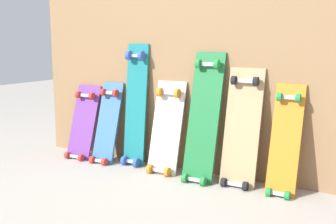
{
  "coord_description": "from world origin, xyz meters",
  "views": [
    {
      "loc": [
        1.42,
        -2.55,
        0.94
      ],
      "look_at": [
        0.0,
        -0.07,
        0.44
      ],
      "focal_mm": 43.7,
      "sensor_mm": 36.0,
      "label": 1
    }
  ],
  "objects_px": {
    "skateboard_teal": "(135,109)",
    "skateboard_green": "(203,122)",
    "skateboard_blue": "(107,127)",
    "skateboard_natural": "(241,133)",
    "skateboard_orange": "(285,145)",
    "skateboard_white": "(166,132)",
    "skateboard_purple": "(83,126)"
  },
  "relations": [
    {
      "from": "skateboard_white",
      "to": "skateboard_orange",
      "type": "bearing_deg",
      "value": -0.25
    },
    {
      "from": "skateboard_teal",
      "to": "skateboard_orange",
      "type": "xyz_separation_m",
      "value": [
        1.14,
        -0.05,
        -0.13
      ]
    },
    {
      "from": "skateboard_green",
      "to": "skateboard_white",
      "type": "bearing_deg",
      "value": 176.25
    },
    {
      "from": "skateboard_blue",
      "to": "skateboard_white",
      "type": "xyz_separation_m",
      "value": [
        0.53,
        0.01,
        0.02
      ]
    },
    {
      "from": "skateboard_green",
      "to": "skateboard_natural",
      "type": "height_order",
      "value": "skateboard_green"
    },
    {
      "from": "skateboard_natural",
      "to": "skateboard_orange",
      "type": "relative_size",
      "value": 1.12
    },
    {
      "from": "skateboard_natural",
      "to": "skateboard_orange",
      "type": "xyz_separation_m",
      "value": [
        0.29,
        -0.01,
        -0.05
      ]
    },
    {
      "from": "skateboard_white",
      "to": "skateboard_natural",
      "type": "relative_size",
      "value": 0.86
    },
    {
      "from": "skateboard_natural",
      "to": "skateboard_teal",
      "type": "bearing_deg",
      "value": 177.81
    },
    {
      "from": "skateboard_orange",
      "to": "skateboard_blue",
      "type": "bearing_deg",
      "value": -179.8
    },
    {
      "from": "skateboard_blue",
      "to": "skateboard_orange",
      "type": "height_order",
      "value": "skateboard_orange"
    },
    {
      "from": "skateboard_teal",
      "to": "skateboard_green",
      "type": "xyz_separation_m",
      "value": [
        0.59,
        -0.06,
        -0.03
      ]
    },
    {
      "from": "skateboard_purple",
      "to": "skateboard_blue",
      "type": "distance_m",
      "value": 0.25
    },
    {
      "from": "skateboard_green",
      "to": "skateboard_natural",
      "type": "bearing_deg",
      "value": 6.44
    },
    {
      "from": "skateboard_teal",
      "to": "skateboard_orange",
      "type": "relative_size",
      "value": 1.31
    },
    {
      "from": "skateboard_green",
      "to": "skateboard_orange",
      "type": "relative_size",
      "value": 1.25
    },
    {
      "from": "skateboard_purple",
      "to": "skateboard_blue",
      "type": "bearing_deg",
      "value": 0.04
    },
    {
      "from": "skateboard_green",
      "to": "skateboard_blue",
      "type": "bearing_deg",
      "value": 179.23
    },
    {
      "from": "skateboard_purple",
      "to": "skateboard_natural",
      "type": "bearing_deg",
      "value": 0.8
    },
    {
      "from": "skateboard_blue",
      "to": "skateboard_natural",
      "type": "distance_m",
      "value": 1.1
    },
    {
      "from": "skateboard_green",
      "to": "skateboard_natural",
      "type": "xyz_separation_m",
      "value": [
        0.26,
        0.03,
        -0.05
      ]
    },
    {
      "from": "skateboard_teal",
      "to": "skateboard_white",
      "type": "bearing_deg",
      "value": -8.31
    },
    {
      "from": "skateboard_purple",
      "to": "skateboard_green",
      "type": "height_order",
      "value": "skateboard_green"
    },
    {
      "from": "skateboard_blue",
      "to": "skateboard_teal",
      "type": "xyz_separation_m",
      "value": [
        0.24,
        0.05,
        0.16
      ]
    },
    {
      "from": "skateboard_white",
      "to": "skateboard_green",
      "type": "relative_size",
      "value": 0.77
    },
    {
      "from": "skateboard_blue",
      "to": "skateboard_purple",
      "type": "bearing_deg",
      "value": -179.96
    },
    {
      "from": "skateboard_teal",
      "to": "skateboard_white",
      "type": "distance_m",
      "value": 0.33
    },
    {
      "from": "skateboard_white",
      "to": "skateboard_orange",
      "type": "xyz_separation_m",
      "value": [
        0.85,
        -0.0,
        0.01
      ]
    },
    {
      "from": "skateboard_green",
      "to": "skateboard_natural",
      "type": "relative_size",
      "value": 1.12
    },
    {
      "from": "skateboard_orange",
      "to": "skateboard_natural",
      "type": "bearing_deg",
      "value": 177.27
    },
    {
      "from": "skateboard_teal",
      "to": "skateboard_green",
      "type": "distance_m",
      "value": 0.6
    },
    {
      "from": "skateboard_purple",
      "to": "skateboard_white",
      "type": "relative_size",
      "value": 0.91
    }
  ]
}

